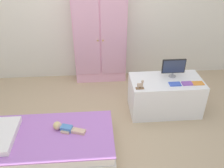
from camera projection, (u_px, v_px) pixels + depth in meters
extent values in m
cube|color=tan|center=(96.00, 134.00, 3.05)|extent=(10.00, 10.00, 0.02)
cube|color=silver|center=(52.00, 146.00, 2.79)|extent=(1.46, 0.80, 0.10)
cube|color=silver|center=(51.00, 139.00, 2.74)|extent=(1.42, 0.76, 0.11)
cube|color=#B270C6|center=(50.00, 135.00, 2.70)|extent=(1.45, 0.79, 0.02)
cube|color=white|center=(1.00, 135.00, 2.65)|extent=(0.31, 0.57, 0.07)
cube|color=#4C84C6|center=(67.00, 128.00, 2.75)|extent=(0.15, 0.12, 0.06)
cube|color=#DBB293|center=(79.00, 130.00, 2.74)|extent=(0.16, 0.09, 0.04)
cube|color=#DBB293|center=(78.00, 132.00, 2.71)|extent=(0.16, 0.09, 0.04)
cube|color=#DBB293|center=(69.00, 126.00, 2.80)|extent=(0.10, 0.06, 0.03)
cube|color=#DBB293|center=(65.00, 132.00, 2.72)|extent=(0.10, 0.06, 0.03)
sphere|color=#DBB293|center=(58.00, 126.00, 2.76)|extent=(0.09, 0.09, 0.09)
sphere|color=#E0C67F|center=(57.00, 126.00, 2.77)|extent=(0.10, 0.10, 0.10)
cube|color=#EFADCC|center=(100.00, 37.00, 3.84)|extent=(0.84, 0.26, 1.55)
cube|color=#D298B3|center=(87.00, 38.00, 3.69)|extent=(0.40, 0.02, 1.27)
cube|color=#D298B3|center=(114.00, 37.00, 3.72)|extent=(0.40, 0.02, 1.27)
sphere|color=gold|center=(98.00, 41.00, 3.70)|extent=(0.02, 0.02, 0.02)
sphere|color=gold|center=(103.00, 41.00, 3.71)|extent=(0.02, 0.02, 0.02)
cube|color=white|center=(165.00, 95.00, 3.34)|extent=(0.98, 0.53, 0.50)
cylinder|color=#99999E|center=(172.00, 76.00, 3.29)|extent=(0.10, 0.10, 0.01)
cylinder|color=#99999E|center=(173.00, 74.00, 3.28)|extent=(0.02, 0.02, 0.05)
cube|color=black|center=(174.00, 66.00, 3.21)|extent=(0.32, 0.02, 0.20)
cube|color=#28334C|center=(174.00, 67.00, 3.20)|extent=(0.30, 0.01, 0.18)
cube|color=#8E6642|center=(140.00, 88.00, 3.04)|extent=(0.10, 0.01, 0.01)
cube|color=#8E6642|center=(140.00, 89.00, 3.01)|extent=(0.10, 0.01, 0.01)
cube|color=tan|center=(140.00, 85.00, 3.00)|extent=(0.07, 0.03, 0.04)
cylinder|color=tan|center=(142.00, 87.00, 3.03)|extent=(0.01, 0.01, 0.02)
cylinder|color=tan|center=(142.00, 87.00, 3.01)|extent=(0.01, 0.01, 0.02)
cylinder|color=tan|center=(138.00, 87.00, 3.02)|extent=(0.01, 0.01, 0.02)
cylinder|color=tan|center=(138.00, 88.00, 3.00)|extent=(0.01, 0.01, 0.02)
cylinder|color=tan|center=(142.00, 83.00, 2.98)|extent=(0.02, 0.02, 0.02)
sphere|color=tan|center=(143.00, 81.00, 2.97)|extent=(0.04, 0.04, 0.04)
cube|color=blue|center=(175.00, 84.00, 3.11)|extent=(0.15, 0.10, 0.01)
cube|color=#8E51B2|center=(187.00, 83.00, 3.12)|extent=(0.13, 0.09, 0.02)
cube|color=orange|center=(198.00, 83.00, 3.13)|extent=(0.15, 0.10, 0.01)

